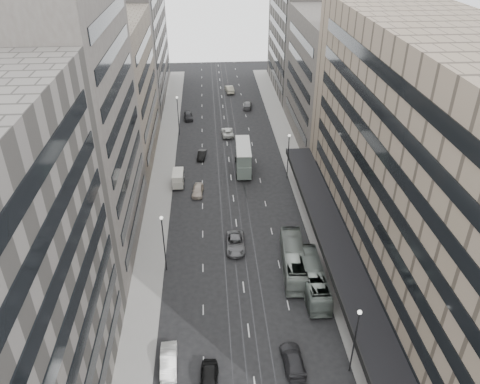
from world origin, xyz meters
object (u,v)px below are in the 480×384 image
object	(u,v)px
sedan_0	(209,379)
sedan_1	(169,361)
panel_van	(178,178)
sedan_2	(235,243)
double_decker	(243,157)
bus_far	(294,259)
bus_near	(313,278)

from	to	relation	value
sedan_0	sedan_1	distance (m)	4.74
panel_van	sedan_2	world-z (taller)	panel_van
double_decker	panel_van	xyz separation A→B (m)	(-11.36, -4.59, -1.25)
bus_far	bus_near	bearing A→B (deg)	119.64
bus_near	double_decker	bearing A→B (deg)	-78.14
bus_far	sedan_2	world-z (taller)	bus_far
bus_near	bus_far	bearing A→B (deg)	-64.03
panel_van	sedan_0	xyz separation A→B (m)	(4.58, -39.53, -0.63)
sedan_0	sedan_2	bearing A→B (deg)	82.28
bus_near	sedan_2	world-z (taller)	bus_near
bus_near	panel_van	world-z (taller)	bus_near
bus_far	sedan_1	xyz separation A→B (m)	(-15.16, -14.10, -0.82)
bus_near	sedan_2	bearing A→B (deg)	-43.46
bus_far	sedan_0	distance (m)	19.96
sedan_0	sedan_1	xyz separation A→B (m)	(-4.05, 2.46, 0.01)
sedan_1	bus_far	bearing A→B (deg)	40.71
bus_far	sedan_2	distance (m)	8.80
double_decker	panel_van	size ratio (longest dim) A/B	2.25
bus_far	sedan_1	distance (m)	20.72
bus_near	sedan_2	distance (m)	12.45
panel_van	sedan_0	world-z (taller)	panel_van
double_decker	sedan_1	bearing A→B (deg)	-102.46
panel_van	sedan_1	size ratio (longest dim) A/B	0.86
bus_near	bus_far	size ratio (longest dim) A/B	0.96
sedan_0	sedan_2	size ratio (longest dim) A/B	0.82
double_decker	sedan_1	distance (m)	43.08
double_decker	sedan_1	size ratio (longest dim) A/B	1.93
double_decker	panel_van	bearing A→B (deg)	-155.90
sedan_1	sedan_2	world-z (taller)	sedan_1
bus_near	panel_van	xyz separation A→B (m)	(-17.40, 26.63, -0.14)
bus_far	sedan_0	bearing A→B (deg)	60.73
bus_near	double_decker	xyz separation A→B (m)	(-6.04, 31.21, 1.11)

